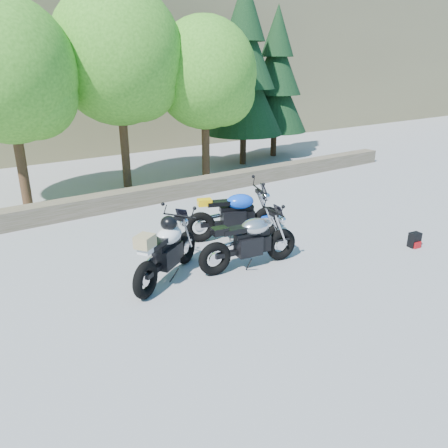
{
  "coord_description": "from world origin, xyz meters",
  "views": [
    {
      "loc": [
        -4.79,
        -6.13,
        3.96
      ],
      "look_at": [
        0.2,
        1.0,
        0.75
      ],
      "focal_mm": 35.0,
      "sensor_mm": 36.0,
      "label": 1
    }
  ],
  "objects_px": {
    "white_bike": "(166,250)",
    "blue_bike": "(235,215)",
    "silver_bike": "(250,242)",
    "backpack": "(415,240)"
  },
  "relations": [
    {
      "from": "silver_bike",
      "to": "white_bike",
      "type": "height_order",
      "value": "white_bike"
    },
    {
      "from": "white_bike",
      "to": "blue_bike",
      "type": "bearing_deg",
      "value": -10.6
    },
    {
      "from": "white_bike",
      "to": "silver_bike",
      "type": "bearing_deg",
      "value": -49.19
    },
    {
      "from": "silver_bike",
      "to": "white_bike",
      "type": "distance_m",
      "value": 1.72
    },
    {
      "from": "silver_bike",
      "to": "white_bike",
      "type": "relative_size",
      "value": 1.13
    },
    {
      "from": "silver_bike",
      "to": "blue_bike",
      "type": "xyz_separation_m",
      "value": [
        0.67,
        1.43,
        0.03
      ]
    },
    {
      "from": "silver_bike",
      "to": "blue_bike",
      "type": "distance_m",
      "value": 1.58
    },
    {
      "from": "blue_bike",
      "to": "backpack",
      "type": "bearing_deg",
      "value": -21.74
    },
    {
      "from": "silver_bike",
      "to": "white_bike",
      "type": "xyz_separation_m",
      "value": [
        -1.65,
        0.49,
        0.06
      ]
    },
    {
      "from": "blue_bike",
      "to": "backpack",
      "type": "distance_m",
      "value": 4.16
    }
  ]
}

